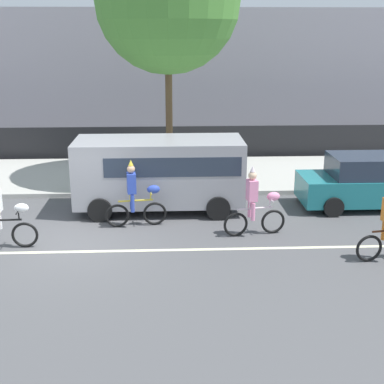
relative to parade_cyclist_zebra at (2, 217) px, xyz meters
The scene contains 11 objects.
ground_plane 1.93m from the parade_cyclist_zebra, ahead, with size 80.00×80.00×0.00m, color #4C4C4F.
road_centre_line 1.95m from the parade_cyclist_zebra, 10.92° to the right, with size 36.00×0.14×0.01m, color beige.
sidewalk_curb 6.93m from the parade_cyclist_zebra, 75.43° to the left, with size 60.00×5.00×0.15m, color #ADAAA3.
fence_line 9.72m from the parade_cyclist_zebra, 79.73° to the left, with size 40.00×0.08×1.40m, color black.
building_backdrop 18.39m from the parade_cyclist_zebra, 84.86° to the left, with size 28.00×8.00×6.33m, color #99939E.
parade_cyclist_zebra is the anchor object (origin of this frame).
parade_cyclist_cobalt 3.55m from the parade_cyclist_zebra, 23.94° to the left, with size 1.71×0.51×1.92m.
parade_cyclist_pink 6.49m from the parade_cyclist_zebra, ahead, with size 1.71×0.53×1.92m.
parked_van_grey 4.90m from the parade_cyclist_zebra, 35.93° to the left, with size 5.00×2.22×2.18m.
parked_car_teal 10.62m from the parade_cyclist_zebra, 15.40° to the left, with size 4.10×1.92×1.64m.
street_tree_near_lamp 9.01m from the parade_cyclist_zebra, 54.43° to the left, with size 4.83×4.83×8.50m.
Camera 1 is at (2.42, -12.90, 5.30)m, focal length 50.00 mm.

